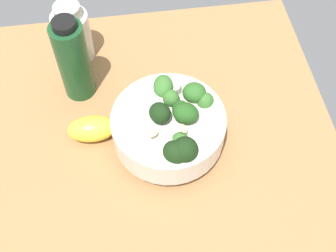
% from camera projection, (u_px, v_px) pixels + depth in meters
% --- Properties ---
extents(ground_plane, '(0.64, 0.64, 0.04)m').
position_uv_depth(ground_plane, '(153.00, 148.00, 0.77)').
color(ground_plane, '#996D42').
extents(bowl_of_broccoli, '(0.18, 0.19, 0.11)m').
position_uv_depth(bowl_of_broccoli, '(170.00, 124.00, 0.72)').
color(bowl_of_broccoli, silver).
rests_on(bowl_of_broccoli, ground_plane).
extents(lemon_wedge, '(0.08, 0.05, 0.04)m').
position_uv_depth(lemon_wedge, '(92.00, 129.00, 0.75)').
color(lemon_wedge, yellow).
rests_on(lemon_wedge, ground_plane).
extents(bottle_tall, '(0.07, 0.07, 0.12)m').
position_uv_depth(bottle_tall, '(73.00, 34.00, 0.82)').
color(bottle_tall, beige).
rests_on(bottle_tall, ground_plane).
extents(bottle_short, '(0.06, 0.06, 0.17)m').
position_uv_depth(bottle_short, '(73.00, 60.00, 0.75)').
color(bottle_short, '#194723').
rests_on(bottle_short, ground_plane).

